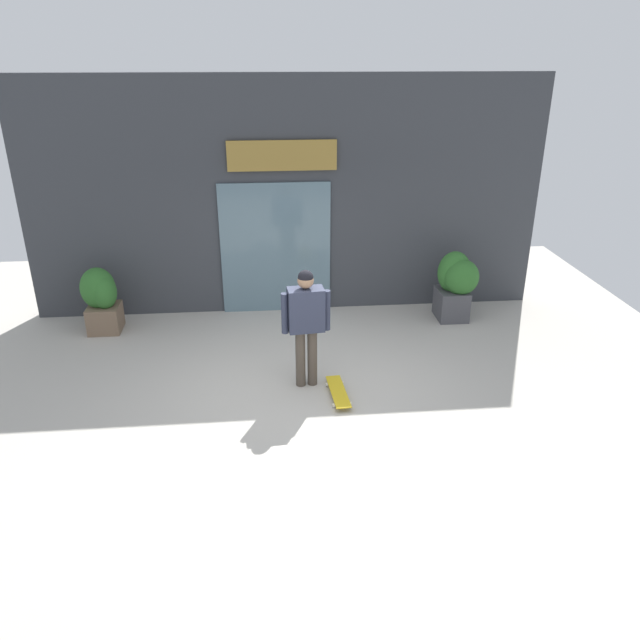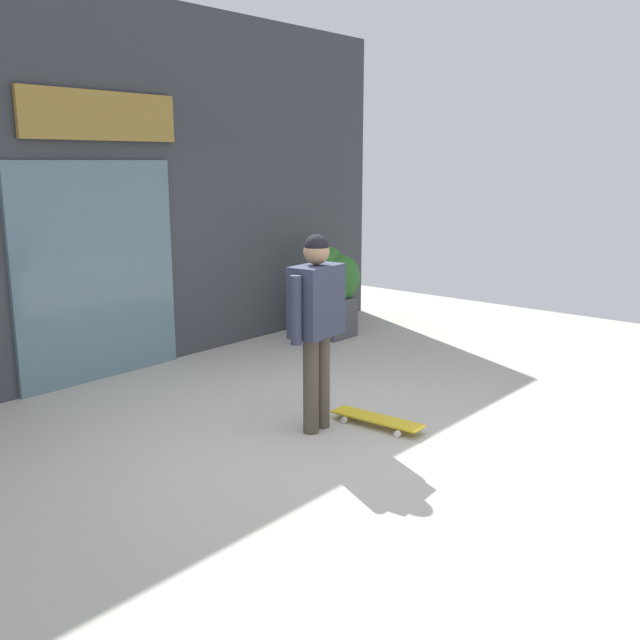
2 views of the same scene
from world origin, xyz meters
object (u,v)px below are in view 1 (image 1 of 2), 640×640
object	(u,v)px
skateboarder	(306,317)
planter_box_left	(456,283)
planter_box_right	(101,297)
skateboard	(338,392)

from	to	relation	value
skateboarder	planter_box_left	xyz separation A→B (m)	(2.62, 1.99, -0.38)
planter_box_right	skateboarder	bearing A→B (deg)	-33.82
skateboarder	planter_box_right	distance (m)	3.76
skateboard	planter_box_right	xyz separation A→B (m)	(-3.49, 2.42, 0.50)
skateboarder	skateboard	bearing A→B (deg)	42.98
planter_box_left	planter_box_right	size ratio (longest dim) A/B	1.12
skateboard	planter_box_right	size ratio (longest dim) A/B	0.81
planter_box_left	skateboarder	bearing A→B (deg)	-142.78
skateboard	planter_box_left	world-z (taller)	planter_box_left
planter_box_right	skateboard	bearing A→B (deg)	-34.76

